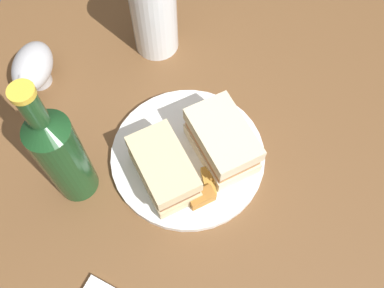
{
  "coord_description": "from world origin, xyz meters",
  "views": [
    {
      "loc": [
        -0.32,
        -0.02,
        1.39
      ],
      "look_at": [
        -0.01,
        0.01,
        0.77
      ],
      "focal_mm": 40.3,
      "sensor_mm": 36.0,
      "label": 1
    }
  ],
  "objects": [
    {
      "name": "sandwich_half_left",
      "position": [
        -0.07,
        0.05,
        0.78
      ],
      "size": [
        0.14,
        0.12,
        0.07
      ],
      "color": "beige",
      "rests_on": "plate"
    },
    {
      "name": "cider_bottle",
      "position": [
        -0.08,
        0.18,
        0.85
      ],
      "size": [
        0.06,
        0.06,
        0.27
      ],
      "color": "#19421E",
      "rests_on": "dining_table"
    },
    {
      "name": "potato_wedge_front",
      "position": [
        -0.07,
        -0.02,
        0.76
      ],
      "size": [
        0.05,
        0.03,
        0.02
      ],
      "primitive_type": "cube",
      "rotation": [
        0.0,
        0.0,
        3.4
      ],
      "color": "gold",
      "rests_on": "plate"
    },
    {
      "name": "plate",
      "position": [
        -0.02,
        0.01,
        0.74
      ],
      "size": [
        0.25,
        0.25,
        0.01
      ],
      "primitive_type": "cylinder",
      "color": "white",
      "rests_on": "dining_table"
    },
    {
      "name": "potato_wedge_right_edge",
      "position": [
        -0.1,
        0.03,
        0.76
      ],
      "size": [
        0.06,
        0.04,
        0.02
      ],
      "primitive_type": "cube",
      "rotation": [
        0.0,
        0.0,
        2.56
      ],
      "color": "gold",
      "rests_on": "plate"
    },
    {
      "name": "potato_wedge_back",
      "position": [
        -0.1,
        -0.02,
        0.76
      ],
      "size": [
        0.04,
        0.05,
        0.02
      ],
      "primitive_type": "cube",
      "rotation": [
        0.0,
        0.0,
        5.26
      ],
      "color": "#AD702D",
      "rests_on": "plate"
    },
    {
      "name": "ground_plane",
      "position": [
        0.0,
        0.0,
        0.0
      ],
      "size": [
        6.0,
        6.0,
        0.0
      ],
      "primitive_type": "plane",
      "color": "#333842"
    },
    {
      "name": "sandwich_half_right",
      "position": [
        -0.01,
        -0.04,
        0.79
      ],
      "size": [
        0.14,
        0.13,
        0.07
      ],
      "color": "beige",
      "rests_on": "plate"
    },
    {
      "name": "potato_wedge_left_edge",
      "position": [
        -0.03,
        -0.04,
        0.76
      ],
      "size": [
        0.06,
        0.02,
        0.02
      ],
      "primitive_type": "cube",
      "rotation": [
        0.0,
        0.0,
        3.26
      ],
      "color": "gold",
      "rests_on": "plate"
    },
    {
      "name": "pint_glass",
      "position": [
        0.21,
        0.09,
        0.81
      ],
      "size": [
        0.08,
        0.08,
        0.16
      ],
      "color": "white",
      "rests_on": "dining_table"
    },
    {
      "name": "dining_table",
      "position": [
        0.0,
        0.0,
        0.37
      ],
      "size": [
        1.1,
        0.85,
        0.74
      ],
      "primitive_type": "cube",
      "color": "brown",
      "rests_on": "ground"
    },
    {
      "name": "potato_wedge_middle",
      "position": [
        -0.05,
        -0.03,
        0.76
      ],
      "size": [
        0.04,
        0.03,
        0.02
      ],
      "primitive_type": "cube",
      "rotation": [
        0.0,
        0.0,
        0.22
      ],
      "color": "#B77F33",
      "rests_on": "plate"
    },
    {
      "name": "gravy_boat",
      "position": [
        0.11,
        0.29,
        0.78
      ],
      "size": [
        0.12,
        0.07,
        0.07
      ],
      "color": "#B7B7BC",
      "rests_on": "dining_table"
    },
    {
      "name": "fork",
      "position": [
        0.32,
        0.13,
        0.74
      ],
      "size": [
        0.18,
        0.04,
        0.01
      ],
      "primitive_type": "cube",
      "rotation": [
        0.0,
        0.0,
        0.14
      ],
      "color": "silver",
      "rests_on": "dining_table"
    }
  ]
}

